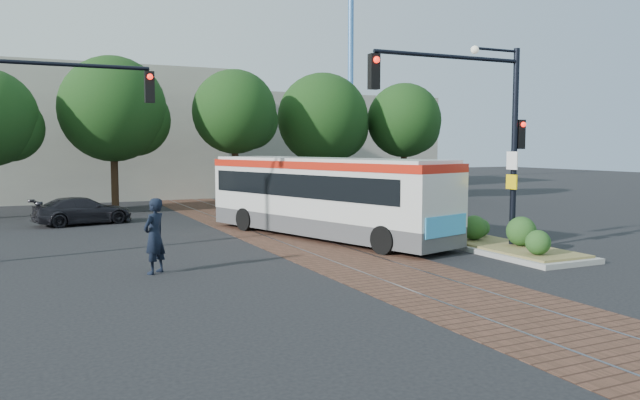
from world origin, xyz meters
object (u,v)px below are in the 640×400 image
(signal_pole_main, at_px, (483,116))
(parked_car, at_px, (83,211))
(city_bus, at_px, (323,193))
(officer, at_px, (154,236))
(signal_pole_left, at_px, (29,125))
(traffic_island, at_px, (507,241))

(signal_pole_main, xyz_separation_m, parked_car, (-10.28, 12.72, -3.59))
(city_bus, bearing_deg, parked_car, 117.37)
(officer, relative_size, parked_car, 0.49)
(signal_pole_left, relative_size, parked_car, 1.52)
(parked_car, bearing_deg, signal_pole_left, 154.45)
(signal_pole_main, bearing_deg, parked_car, 128.94)
(city_bus, distance_m, parked_car, 10.69)
(parked_car, bearing_deg, signal_pole_main, -152.77)
(parked_car, bearing_deg, traffic_island, -150.45)
(traffic_island, xyz_separation_m, signal_pole_main, (-0.96, 0.09, 3.83))
(traffic_island, relative_size, signal_pole_left, 0.87)
(signal_pole_left, distance_m, parked_car, 8.79)
(traffic_island, distance_m, parked_car, 17.04)
(signal_pole_left, bearing_deg, parked_car, 76.15)
(city_bus, bearing_deg, signal_pole_main, -77.82)
(signal_pole_left, relative_size, officer, 3.09)
(city_bus, relative_size, traffic_island, 2.07)
(traffic_island, distance_m, signal_pole_main, 3.95)
(signal_pole_main, bearing_deg, city_bus, 119.12)
(city_bus, xyz_separation_m, parked_car, (-7.43, 7.62, -1.01))
(traffic_island, relative_size, officer, 2.68)
(city_bus, height_order, parked_car, city_bus)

